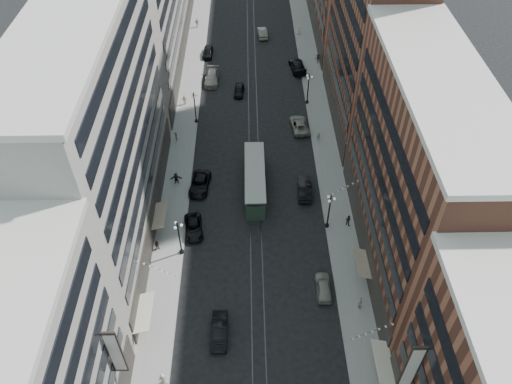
{
  "coord_description": "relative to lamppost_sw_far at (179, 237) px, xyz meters",
  "views": [
    {
      "loc": [
        -0.79,
        -10.87,
        48.4
      ],
      "look_at": [
        0.06,
        33.52,
        5.0
      ],
      "focal_mm": 35.0,
      "sensor_mm": 36.0,
      "label": 1
    }
  ],
  "objects": [
    {
      "name": "pedestrian_9",
      "position": [
        21.62,
        45.18,
        -2.06
      ],
      "size": [
        1.24,
        0.88,
        1.78
      ],
      "primitive_type": "imported",
      "rotation": [
        0.0,
        0.0,
        -0.39
      ],
      "color": "black",
      "rests_on": "sidewalk_east"
    },
    {
      "name": "sidewalk_west",
      "position": [
        -1.8,
        42.0,
        -3.02
      ],
      "size": [
        4.0,
        180.0,
        0.15
      ],
      "primitive_type": "cube",
      "color": "gray",
      "rests_on": "ground"
    },
    {
      "name": "pedestrian_2",
      "position": [
        -2.94,
        0.53,
        -2.17
      ],
      "size": [
        0.85,
        0.63,
        1.56
      ],
      "primitive_type": "imported",
      "rotation": [
        0.0,
        0.0,
        0.31
      ],
      "color": "black",
      "rests_on": "sidewalk_west"
    },
    {
      "name": "streetcar",
      "position": [
        9.2,
        11.26,
        -1.52
      ],
      "size": [
        2.73,
        12.34,
        3.42
      ],
      "color": "#253A2B",
      "rests_on": "ground"
    },
    {
      "name": "pedestrian_extra_1",
      "position": [
        -2.0,
        60.3,
        -2.07
      ],
      "size": [
        1.05,
        0.51,
        1.76
      ],
      "primitive_type": "imported",
      "rotation": [
        0.0,
        0.0,
        3.18
      ],
      "color": "#B4A695",
      "rests_on": "sidewalk_west"
    },
    {
      "name": "lamppost_sw_mid",
      "position": [
        0.0,
        27.0,
        0.0
      ],
      "size": [
        1.03,
        1.14,
        5.52
      ],
      "color": "black",
      "rests_on": "sidewalk_west"
    },
    {
      "name": "pedestrian_6",
      "position": [
        -2.26,
        32.0,
        -2.1
      ],
      "size": [
        1.08,
        0.75,
        1.69
      ],
      "primitive_type": "imported",
      "rotation": [
        0.0,
        0.0,
        3.47
      ],
      "color": "beige",
      "rests_on": "sidewalk_west"
    },
    {
      "name": "car_2",
      "position": [
        1.24,
        3.62,
        -2.43
      ],
      "size": [
        2.87,
        5.09,
        1.34
      ],
      "primitive_type": "imported",
      "rotation": [
        0.0,
        0.0,
        0.14
      ],
      "color": "black",
      "rests_on": "ground"
    },
    {
      "name": "ground",
      "position": [
        9.2,
        32.0,
        -3.1
      ],
      "size": [
        220.0,
        220.0,
        0.0
      ],
      "primitive_type": "plane",
      "color": "black",
      "rests_on": "ground"
    },
    {
      "name": "car_8",
      "position": [
        2.02,
        39.18,
        -2.24
      ],
      "size": [
        2.65,
        6.01,
        1.72
      ],
      "primitive_type": "imported",
      "rotation": [
        0.0,
        0.0,
        -0.04
      ],
      "color": "slate",
      "rests_on": "ground"
    },
    {
      "name": "car_9",
      "position": [
        0.8,
        48.5,
        -2.32
      ],
      "size": [
        2.1,
        4.67,
        1.56
      ],
      "primitive_type": "imported",
      "rotation": [
        0.0,
        0.0,
        -0.06
      ],
      "color": "black",
      "rests_on": "ground"
    },
    {
      "name": "car_10",
      "position": [
        16.0,
        10.31,
        -2.25
      ],
      "size": [
        2.07,
        5.22,
        1.69
      ],
      "primitive_type": "imported",
      "rotation": [
        0.0,
        0.0,
        3.09
      ],
      "color": "black",
      "rests_on": "ground"
    },
    {
      "name": "rail_west",
      "position": [
        8.5,
        42.0,
        -3.09
      ],
      "size": [
        0.12,
        180.0,
        0.02
      ],
      "primitive_type": "cube",
      "color": "#2D2D33",
      "rests_on": "ground"
    },
    {
      "name": "lamppost_se_far",
      "position": [
        18.4,
        4.0,
        0.0
      ],
      "size": [
        1.03,
        1.14,
        5.52
      ],
      "color": "black",
      "rests_on": "sidewalk_east"
    },
    {
      "name": "car_13",
      "position": [
        6.88,
        35.22,
        -2.4
      ],
      "size": [
        1.97,
        4.2,
        1.39
      ],
      "primitive_type": "imported",
      "rotation": [
        0.0,
        0.0,
        -0.08
      ],
      "color": "black",
      "rests_on": "ground"
    },
    {
      "name": "car_4",
      "position": [
        16.77,
        -5.8,
        -2.37
      ],
      "size": [
        1.79,
        4.31,
        1.46
      ],
      "primitive_type": "imported",
      "rotation": [
        0.0,
        0.0,
        3.13
      ],
      "color": "gray",
      "rests_on": "ground"
    },
    {
      "name": "pedestrian_7",
      "position": [
        21.1,
        4.24,
        -2.13
      ],
      "size": [
        0.9,
        0.82,
        1.64
      ],
      "primitive_type": "imported",
      "rotation": [
        0.0,
        0.0,
        2.51
      ],
      "color": "black",
      "rests_on": "sidewalk_east"
    },
    {
      "name": "car_14",
      "position": [
        11.51,
        56.15,
        -2.29
      ],
      "size": [
        2.1,
        5.01,
        1.61
      ],
      "primitive_type": "imported",
      "rotation": [
        0.0,
        0.0,
        3.22
      ],
      "color": "slate",
      "rests_on": "ground"
    },
    {
      "name": "lamppost_sw_far",
      "position": [
        0.0,
        0.0,
        0.0
      ],
      "size": [
        1.03,
        1.14,
        5.52
      ],
      "color": "black",
      "rests_on": "sidewalk_west"
    },
    {
      "name": "car_5",
      "position": [
        5.05,
        -11.28,
        -2.3
      ],
      "size": [
        1.72,
        4.83,
        1.59
      ],
      "primitive_type": "imported",
      "rotation": [
        0.0,
        0.0,
        -0.01
      ],
      "color": "black",
      "rests_on": "ground"
    },
    {
      "name": "building_west_mid",
      "position": [
        -7.8,
        5.0,
        10.9
      ],
      "size": [
        8.0,
        36.0,
        28.0
      ],
      "primitive_type": "cube",
      "color": "gray",
      "rests_on": "ground"
    },
    {
      "name": "sidewalk_east",
      "position": [
        20.2,
        42.0,
        -3.02
      ],
      "size": [
        4.0,
        180.0,
        0.15
      ],
      "primitive_type": "cube",
      "color": "gray",
      "rests_on": "ground"
    },
    {
      "name": "pedestrian_5",
      "position": [
        -1.8,
        12.55,
        -2.06
      ],
      "size": [
        1.68,
        0.61,
        1.78
      ],
      "primitive_type": "imported",
      "rotation": [
        0.0,
        0.0,
        0.09
      ],
      "color": "black",
      "rests_on": "sidewalk_west"
    },
    {
      "name": "pedestrian_8",
      "position": [
        19.19,
        21.97,
        -2.11
      ],
      "size": [
        0.73,
        0.65,
        1.67
      ],
      "primitive_type": "imported",
      "rotation": [
        0.0,
        0.0,
        3.67
      ],
      "color": "#B1AC93",
      "rests_on": "sidewalk_east"
    },
    {
      "name": "building_east_mid",
      "position": [
        26.2,
        -0.0,
        8.9
      ],
      "size": [
        8.0,
        30.0,
        24.0
      ],
      "primitive_type": "cube",
      "color": "brown",
      "rests_on": "ground"
    },
    {
      "name": "lamppost_se_mid",
      "position": [
        18.4,
        32.0,
        0.0
      ],
      "size": [
        1.03,
        1.14,
        5.52
      ],
      "color": "black",
      "rests_on": "sidewalk_east"
    },
    {
      "name": "rail_east",
      "position": [
        9.9,
        42.0,
        -3.09
      ],
      "size": [
        0.12,
        180.0,
        0.02
      ],
      "primitive_type": "cube",
      "color": "#2D2D33",
      "rests_on": "ground"
    },
    {
      "name": "pedestrian_1",
      "position": [
        -0.3,
        -16.59,
        -2.01
      ],
      "size": [
        1.02,
        0.73,
        1.87
      ],
      "primitive_type": "imported",
      "rotation": [
        0.0,
        0.0,
        3.42
      ],
      "color": "#B2AC93",
      "rests_on": "sidewalk_west"
    },
    {
      "name": "pedestrian_extra_0",
      "position": [
        18.99,
        56.73,
        -2.1
      ],
      "size": [
        0.93,
        0.86,
        1.7
      ],
      "primitive_type": "imported",
      "rotation": [
        0.0,
        0.0,
        2.5
      ],
      "color": "#BDAE9C",
      "rests_on": "sidewalk_east"
    },
    {
      "name": "car_12",
      "position": [
        17.6,
        42.9,
        -2.21
      ],
      "size": [
        3.28,
        6.37,
        1.77
      ],
      "primitive_type": "imported",
      "rotation": [
        0.0,
        0.0,
        3.28
      ],
      "color": "black",
      "rests_on": "ground"
    },
    {
      "name": "pedestrian_4",
      "position": [
        20.54,
        -8.17,
        -2.02
      ],
      "size": [
        0.84,
        1.19,
        1.85
      ],
      "primitive_type": "imported",
      "rotation": [
        0.0,
        0.0,
        1.22
      ],
      "color": "beige",
      "rests_on": "sidewalk_east"
    },
    {
      "name": "car_11",
      "position": [
        16.5,
        25.01,
        -2.33
      ],
      "size": [
        3.17,
        5.78,
        1.53
      ],
      "primitive_type": "imported",
      "rotation": [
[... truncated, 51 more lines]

